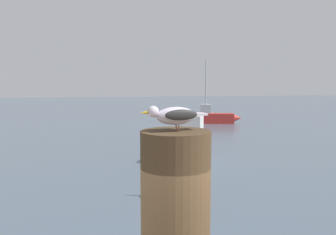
# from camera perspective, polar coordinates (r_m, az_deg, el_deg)

# --- Properties ---
(mooring_post) EXTENTS (0.40, 0.40, 1.08)m
(mooring_post) POSITION_cam_1_polar(r_m,az_deg,el_deg) (2.25, 1.14, -15.85)
(mooring_post) COLOR #4C3823
(mooring_post) RESTS_ON harbor_quay
(seagull) EXTENTS (0.39, 0.18, 0.14)m
(seagull) POSITION_cam_1_polar(r_m,az_deg,el_deg) (2.09, 1.01, 0.38)
(seagull) COLOR #C67360
(seagull) RESTS_ON mooring_post
(boat_red) EXTENTS (3.52, 1.50, 4.24)m
(boat_red) POSITION_cam_1_polar(r_m,az_deg,el_deg) (25.49, 7.08, 0.10)
(boat_red) COLOR #B72D28
(boat_red) RESTS_ON ground_plane
(boat_grey) EXTENTS (2.54, 4.45, 1.72)m
(boat_grey) POSITION_cam_1_polar(r_m,az_deg,el_deg) (13.10, 3.36, -4.95)
(boat_grey) COLOR gray
(boat_grey) RESTS_ON ground_plane
(channel_buoy) EXTENTS (0.56, 0.56, 1.33)m
(channel_buoy) POSITION_cam_1_polar(r_m,az_deg,el_deg) (9.59, 1.07, -9.35)
(channel_buoy) COLOR red
(channel_buoy) RESTS_ON ground_plane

